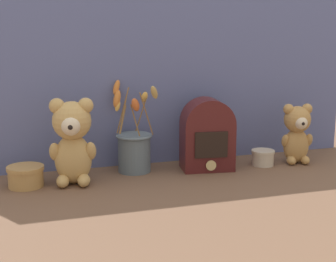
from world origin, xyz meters
The scene contains 8 objects.
ground_plane centered at (0.00, 0.00, 0.00)m, with size 4.00×4.00×0.00m, color brown.
backdrop_wall centered at (0.00, 0.17, 0.32)m, with size 1.53×0.02×0.65m.
teddy_bear_large centered at (-0.32, -0.01, 0.14)m, with size 0.15×0.14×0.28m.
teddy_bear_medium centered at (0.49, 0.00, 0.11)m, with size 0.12×0.11×0.22m.
flower_vase centered at (-0.11, 0.07, 0.09)m, with size 0.14×0.18×0.32m.
vintage_radio centered at (0.15, 0.02, 0.12)m, with size 0.19×0.14×0.25m.
decorative_tin_tall centered at (-0.47, 0.01, 0.03)m, with size 0.12×0.12×0.07m.
decorative_tin_short centered at (0.36, 0.01, 0.03)m, with size 0.08×0.08×0.06m.
Camera 1 is at (-0.52, -1.60, 0.51)m, focal length 55.00 mm.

